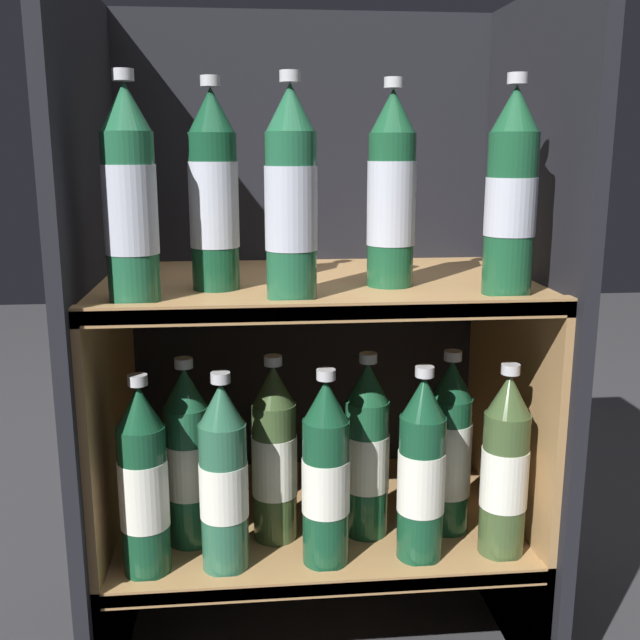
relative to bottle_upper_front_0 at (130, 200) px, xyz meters
name	(u,v)px	position (x,y,z in m)	size (l,w,h in m)	color
fridge_back_wall	(305,309)	(0.24, 0.35, -0.22)	(0.67, 0.02, 1.00)	black
fridge_side_left	(97,343)	(-0.08, 0.14, -0.22)	(0.02, 0.44, 1.00)	black
fridge_side_right	(523,332)	(0.57, 0.14, -0.22)	(0.02, 0.44, 1.00)	black
shelf_lower	(317,538)	(0.24, 0.13, -0.55)	(0.63, 0.40, 0.21)	#9E7547
shelf_upper	(317,386)	(0.24, 0.13, -0.29)	(0.63, 0.40, 0.59)	#9E7547
bottle_upper_front_0	(130,200)	(0.00, 0.00, 0.00)	(0.07, 0.07, 0.28)	#1E5638
bottle_upper_front_1	(291,198)	(0.20, 0.00, 0.00)	(0.07, 0.07, 0.28)	#1E5638
bottle_upper_front_2	(511,196)	(0.49, 0.00, 0.00)	(0.07, 0.07, 0.28)	#194C2D
bottle_upper_back_0	(214,196)	(0.10, 0.08, 0.00)	(0.07, 0.07, 0.28)	#144228
bottle_upper_back_1	(391,195)	(0.34, 0.08, 0.00)	(0.07, 0.07, 0.28)	#194C2D
bottle_lower_front_0	(143,484)	(0.00, 0.00, -0.38)	(0.07, 0.07, 0.28)	#144228
bottle_lower_front_1	(224,480)	(0.10, 0.00, -0.38)	(0.07, 0.07, 0.28)	#285B42
bottle_lower_front_2	(329,476)	(0.25, 0.00, -0.38)	(0.07, 0.07, 0.28)	#144228
bottle_lower_front_3	(421,472)	(0.38, 0.00, -0.38)	(0.07, 0.07, 0.28)	#144228
bottle_lower_front_4	(505,469)	(0.50, 0.00, -0.38)	(0.07, 0.07, 0.28)	#384C28
bottle_lower_back_0	(188,460)	(0.05, 0.08, -0.38)	(0.07, 0.07, 0.28)	#1E5638
bottle_lower_back_1	(274,457)	(0.18, 0.08, -0.38)	(0.07, 0.07, 0.28)	#384C28
bottle_lower_back_2	(367,453)	(0.31, 0.08, -0.38)	(0.07, 0.07, 0.28)	#194C2D
bottle_lower_back_3	(449,450)	(0.44, 0.08, -0.38)	(0.07, 0.07, 0.28)	#144228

